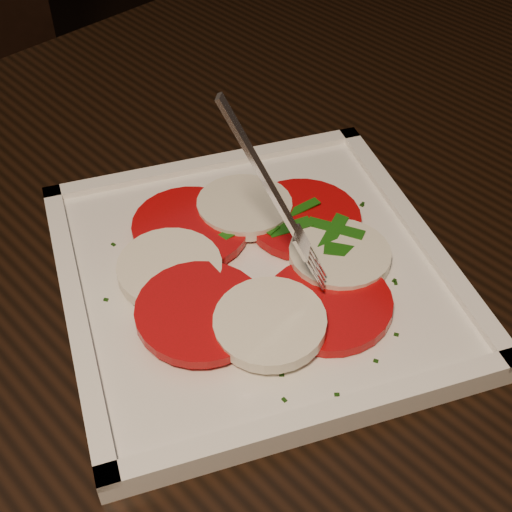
% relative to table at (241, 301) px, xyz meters
% --- Properties ---
extents(ground, '(6.00, 6.00, 0.00)m').
position_rel_table_xyz_m(ground, '(-0.11, 0.30, -0.65)').
color(ground, black).
rests_on(ground, ground).
extents(table, '(1.25, 0.88, 0.75)m').
position_rel_table_xyz_m(table, '(0.00, 0.00, 0.00)').
color(table, black).
rests_on(table, ground).
extents(plate, '(0.38, 0.38, 0.01)m').
position_rel_table_xyz_m(plate, '(-0.03, -0.06, 0.11)').
color(plate, white).
rests_on(plate, table).
extents(caprese_salad, '(0.23, 0.24, 0.02)m').
position_rel_table_xyz_m(caprese_salad, '(-0.03, -0.06, 0.12)').
color(caprese_salad, '#BD040B').
rests_on(caprese_salad, plate).
extents(fork, '(0.07, 0.08, 0.15)m').
position_rel_table_xyz_m(fork, '(-0.04, -0.08, 0.21)').
color(fork, white).
rests_on(fork, caprese_salad).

